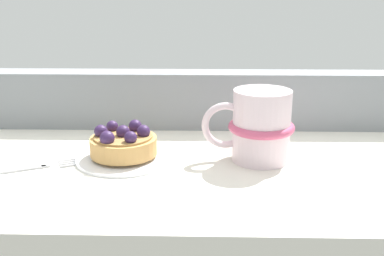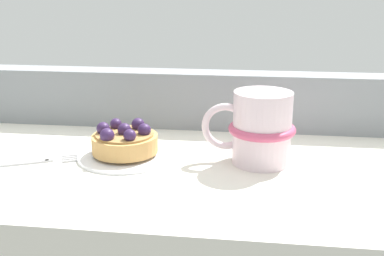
{
  "view_description": "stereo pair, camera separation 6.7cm",
  "coord_description": "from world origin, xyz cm",
  "px_view_note": "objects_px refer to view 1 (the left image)",
  "views": [
    {
      "loc": [
        3.54,
        -63.17,
        24.68
      ],
      "look_at": [
        1.98,
        0.95,
        4.84
      ],
      "focal_mm": 44.19,
      "sensor_mm": 36.0,
      "label": 1
    },
    {
      "loc": [
        10.22,
        -62.66,
        24.68
      ],
      "look_at": [
        1.98,
        0.95,
        4.84
      ],
      "focal_mm": 44.19,
      "sensor_mm": 36.0,
      "label": 2
    }
  ],
  "objects_px": {
    "dessert_plate": "(124,157)",
    "raspberry_tart": "(123,143)",
    "coffee_mug": "(259,126)",
    "dessert_fork": "(27,168)"
  },
  "relations": [
    {
      "from": "dessert_plate",
      "to": "raspberry_tart",
      "type": "xyz_separation_m",
      "value": [
        -0.0,
        -0.0,
        0.02
      ]
    },
    {
      "from": "dessert_plate",
      "to": "raspberry_tart",
      "type": "height_order",
      "value": "raspberry_tart"
    },
    {
      "from": "raspberry_tart",
      "to": "coffee_mug",
      "type": "xyz_separation_m",
      "value": [
        0.19,
        0.0,
        0.03
      ]
    },
    {
      "from": "dessert_plate",
      "to": "coffee_mug",
      "type": "xyz_separation_m",
      "value": [
        0.19,
        0.0,
        0.05
      ]
    },
    {
      "from": "coffee_mug",
      "to": "dessert_plate",
      "type": "bearing_deg",
      "value": -178.76
    },
    {
      "from": "raspberry_tart",
      "to": "coffee_mug",
      "type": "bearing_deg",
      "value": 1.28
    },
    {
      "from": "coffee_mug",
      "to": "raspberry_tart",
      "type": "bearing_deg",
      "value": -178.72
    },
    {
      "from": "dessert_fork",
      "to": "raspberry_tart",
      "type": "bearing_deg",
      "value": 18.26
    },
    {
      "from": "dessert_plate",
      "to": "dessert_fork",
      "type": "bearing_deg",
      "value": -161.72
    },
    {
      "from": "dessert_plate",
      "to": "coffee_mug",
      "type": "bearing_deg",
      "value": 1.24
    }
  ]
}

